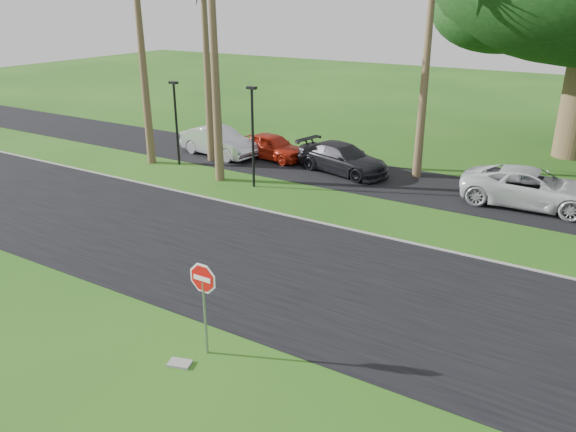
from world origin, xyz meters
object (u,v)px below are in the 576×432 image
Objects in this scene: stop_sign_near at (204,290)px; car_red at (272,147)px; car_silver at (219,142)px; car_minivan at (531,188)px; car_dark at (342,159)px.

stop_sign_near is 18.03m from car_red.
stop_sign_near is at bearing -144.57° from car_red.
car_silver is 0.84× the size of car_minivan.
car_minivan is (13.35, -0.52, 0.09)m from car_red.
car_minivan is at bearing 71.98° from stop_sign_near.
car_silver is at bearing 107.87° from car_dark.
car_dark is at bearing 86.22° from car_minivan.
car_minivan is (5.02, 15.44, -0.98)m from stop_sign_near.
stop_sign_near is 16.26m from car_minivan.
stop_sign_near reaches higher than car_red.
car_silver reaches higher than car_dark.
car_red is (2.91, 0.97, -0.09)m from car_silver.
car_silver is 0.96× the size of car_dark.
stop_sign_near reaches higher than car_dark.
car_dark is (4.39, -0.30, 0.03)m from car_red.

